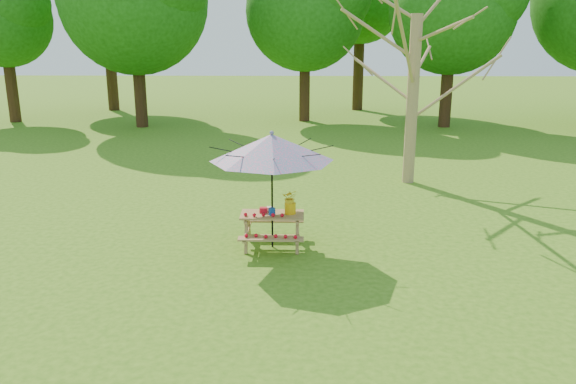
{
  "coord_description": "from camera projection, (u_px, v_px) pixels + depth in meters",
  "views": [
    {
      "loc": [
        3.86,
        -5.35,
        3.85
      ],
      "look_at": [
        3.59,
        4.83,
        1.1
      ],
      "focal_mm": 35.0,
      "sensor_mm": 36.0,
      "label": 1
    }
  ],
  "objects": [
    {
      "name": "tomatoes_row",
      "position": [
        264.0,
        215.0,
        10.49
      ],
      "size": [
        0.77,
        0.13,
        0.07
      ],
      "primitive_type": null,
      "color": "red",
      "rests_on": "picnic_table"
    },
    {
      "name": "patio_umbrella",
      "position": [
        272.0,
        147.0,
        10.34
      ],
      "size": [
        2.52,
        2.52,
        2.26
      ],
      "color": "black",
      "rests_on": "ground"
    },
    {
      "name": "picnic_table",
      "position": [
        272.0,
        231.0,
        10.75
      ],
      "size": [
        1.2,
        1.32,
        0.67
      ],
      "color": "olive",
      "rests_on": "ground"
    },
    {
      "name": "flower_bucket",
      "position": [
        290.0,
        201.0,
        10.61
      ],
      "size": [
        0.3,
        0.27,
        0.47
      ],
      "color": "#F6AF0C",
      "rests_on": "picnic_table"
    },
    {
      "name": "produce_bins",
      "position": [
        269.0,
        210.0,
        10.7
      ],
      "size": [
        0.31,
        0.41,
        0.13
      ],
      "color": "red",
      "rests_on": "picnic_table"
    }
  ]
}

